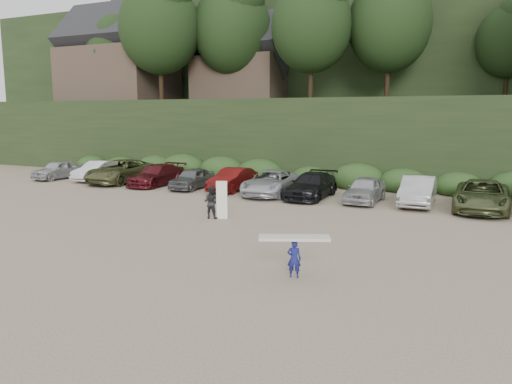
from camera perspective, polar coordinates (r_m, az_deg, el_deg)
The scene contains 5 objects.
ground at distance 20.69m, azimuth -1.74°, elevation -4.88°, with size 120.00×120.00×0.00m, color tan.
hillside_backdrop at distance 54.97m, azimuth 15.89°, elevation 15.25°, with size 90.00×41.50×28.00m.
parked_cars at distance 30.09m, azimuth 4.18°, elevation 0.96°, with size 39.46×6.12×1.64m.
child_surfer at distance 15.27m, azimuth 4.39°, elevation -6.58°, with size 2.21×1.40×1.29m.
adult_surfer at distance 23.74m, azimuth -5.04°, elevation -1.15°, with size 1.25×0.65×1.83m.
Camera 1 is at (9.16, -17.87, 4.99)m, focal length 35.00 mm.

